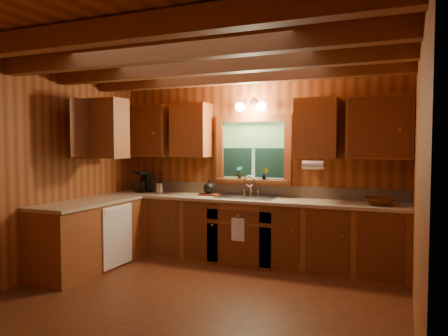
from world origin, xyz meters
The scene contains 20 objects.
room centered at (0.00, 0.00, 1.30)m, with size 4.20×4.20×4.20m.
ceiling_beams centered at (0.00, 0.00, 2.49)m, with size 4.20×2.54×0.18m.
base_cabinets centered at (-0.49, 1.28, 0.43)m, with size 4.20×2.22×0.86m.
countertop centered at (-0.48, 1.29, 0.88)m, with size 4.20×2.24×0.04m.
backsplash centered at (0.00, 1.89, 0.98)m, with size 4.20×0.02×0.16m, color tan.
dishwasher_panel centered at (-1.47, 0.68, 0.43)m, with size 0.02×0.60×0.80m, color white.
upper_cabinets centered at (-0.56, 1.42, 1.84)m, with size 4.19×1.77×0.78m.
window centered at (0.00, 1.87, 1.53)m, with size 1.12×0.08×1.00m.
window_sill centered at (0.00, 1.82, 1.12)m, with size 1.06×0.14×0.04m, color brown.
wall_sconce centered at (0.00, 1.75, 2.16)m, with size 0.45×0.21×0.17m.
paper_towel_roll centered at (0.92, 1.53, 1.37)m, with size 0.11×0.11×0.27m, color white.
dish_towel centered at (0.00, 1.26, 0.52)m, with size 0.18×0.01×0.30m, color white.
sink centered at (0.00, 1.60, 0.86)m, with size 0.82×0.48×0.43m.
coffee_maker centered at (-1.70, 1.67, 1.06)m, with size 0.18×0.23×0.32m.
utensil_crock centered at (-1.41, 1.63, 0.98)m, with size 0.12×0.12×0.34m.
cutting_board centered at (-0.60, 1.66, 0.91)m, with size 0.27×0.19×0.02m, color #592A13.
teakettle centered at (-0.60, 1.66, 1.00)m, with size 0.16×0.16×0.20m.
wicker_basket centered at (1.73, 1.56, 0.94)m, with size 0.36×0.36×0.09m, color #48230C.
potted_plant_left centered at (-0.19, 1.82, 1.23)m, with size 0.10×0.07×0.19m, color #592A13.
potted_plant_right centered at (0.19, 1.81, 1.22)m, with size 0.09×0.07×0.16m, color #592A13.
Camera 1 is at (2.00, -3.91, 1.63)m, focal length 34.39 mm.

